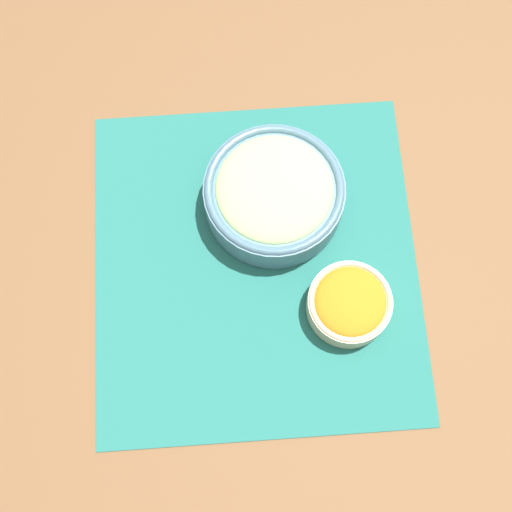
% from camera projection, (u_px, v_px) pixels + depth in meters
% --- Properties ---
extents(ground_plane, '(3.00, 3.00, 0.00)m').
position_uv_depth(ground_plane, '(256.00, 263.00, 0.99)').
color(ground_plane, brown).
extents(placemat, '(0.48, 0.44, 0.00)m').
position_uv_depth(placemat, '(256.00, 263.00, 0.98)').
color(placemat, '#236B60').
rests_on(placemat, ground_plane).
extents(cucumber_bowl, '(0.19, 0.19, 0.07)m').
position_uv_depth(cucumber_bowl, '(274.00, 194.00, 0.97)').
color(cucumber_bowl, slate).
rests_on(cucumber_bowl, placemat).
extents(carrot_bowl, '(0.11, 0.11, 0.05)m').
position_uv_depth(carrot_bowl, '(349.00, 304.00, 0.94)').
color(carrot_bowl, '#C6B28E').
rests_on(carrot_bowl, placemat).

